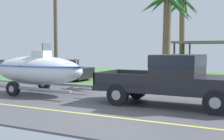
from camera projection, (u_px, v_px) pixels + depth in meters
ground at (189, 84)px, 18.38m from camera, size 36.00×22.00×0.11m
pickup_truck_towing at (178, 78)px, 11.09m from camera, size 5.49×2.15×1.88m
boat_on_trailer at (37, 70)px, 14.13m from camera, size 6.15×2.31×2.34m
parked_sedan_near at (58, 70)px, 20.19m from camera, size 4.42×1.95×1.38m
palm_tree_near_right at (167, 16)px, 16.82m from camera, size 3.18×2.71×5.41m
palm_tree_mid at (182, 15)px, 23.66m from camera, size 2.83×2.58×6.36m
utility_pole at (55, 10)px, 18.55m from camera, size 0.24×1.80×8.52m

